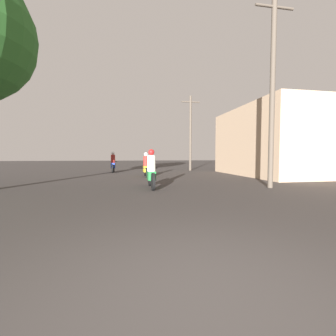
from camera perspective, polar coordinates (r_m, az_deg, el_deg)
The scene contains 7 objects.
ground_plane at distance 2.19m, azimuth 10.22°, elevation -32.53°, with size 120.00×120.00×0.00m, color #383330.
motorcycle_green at distance 8.89m, azimuth -4.26°, elevation -1.11°, with size 0.60×1.97×1.54m.
motorcycle_yellow at distance 13.84m, azimuth -5.63°, elevation 0.29°, with size 0.60×1.86×1.49m.
motorcycle_blue at distance 17.91m, azimuth -13.77°, elevation 0.98°, with size 0.60×1.96×1.61m.
building_right_near at distance 16.68m, azimuth 25.75°, elevation 6.00°, with size 5.32×7.92×4.41m.
utility_pole_near at distance 10.17m, azimuth 25.00°, elevation 17.84°, with size 1.60×0.20×7.49m.
utility_pole_far at distance 19.65m, azimuth 5.71°, elevation 9.15°, with size 1.60×0.20×6.38m.
Camera 1 is at (-0.63, -1.66, 1.27)m, focal length 24.00 mm.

